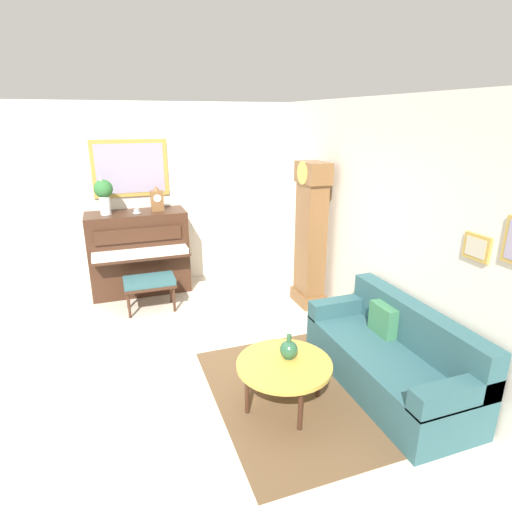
# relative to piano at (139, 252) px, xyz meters

# --- Properties ---
(ground_plane) EXTENTS (6.40, 6.00, 0.10)m
(ground_plane) POSITION_rel_piano_xyz_m (2.23, 0.15, -0.68)
(ground_plane) COLOR beige
(wall_left) EXTENTS (0.13, 4.90, 2.80)m
(wall_left) POSITION_rel_piano_xyz_m (-0.37, 0.15, 0.78)
(wall_left) COLOR silver
(wall_left) RESTS_ON ground_plane
(wall_back) EXTENTS (5.30, 0.13, 2.80)m
(wall_back) POSITION_rel_piano_xyz_m (2.24, 2.55, 0.77)
(wall_back) COLOR silver
(wall_back) RESTS_ON ground_plane
(area_rug) EXTENTS (2.10, 1.50, 0.01)m
(area_rug) POSITION_rel_piano_xyz_m (3.16, 1.15, -0.62)
(area_rug) COLOR brown
(area_rug) RESTS_ON ground_plane
(piano) EXTENTS (0.87, 1.44, 1.24)m
(piano) POSITION_rel_piano_xyz_m (0.00, 0.00, 0.00)
(piano) COLOR #3D2316
(piano) RESTS_ON ground_plane
(piano_bench) EXTENTS (0.42, 0.70, 0.48)m
(piano_bench) POSITION_rel_piano_xyz_m (0.75, 0.05, -0.22)
(piano_bench) COLOR #3D2316
(piano_bench) RESTS_ON ground_plane
(grandfather_clock) EXTENTS (0.52, 0.34, 2.03)m
(grandfather_clock) POSITION_rel_piano_xyz_m (1.27, 2.23, 0.34)
(grandfather_clock) COLOR brown
(grandfather_clock) RESTS_ON ground_plane
(couch) EXTENTS (1.90, 0.80, 0.84)m
(couch) POSITION_rel_piano_xyz_m (3.34, 2.12, -0.32)
(couch) COLOR #2D565B
(couch) RESTS_ON ground_plane
(coffee_table) EXTENTS (0.88, 0.88, 0.45)m
(coffee_table) POSITION_rel_piano_xyz_m (3.26, 1.00, -0.21)
(coffee_table) COLOR gold
(coffee_table) RESTS_ON ground_plane
(mantel_clock) EXTENTS (0.13, 0.18, 0.38)m
(mantel_clock) POSITION_rel_piano_xyz_m (0.00, 0.32, 0.79)
(mantel_clock) COLOR brown
(mantel_clock) RESTS_ON piano
(flower_vase) EXTENTS (0.26, 0.26, 0.58)m
(flower_vase) POSITION_rel_piano_xyz_m (0.00, -0.41, 0.93)
(flower_vase) COLOR silver
(flower_vase) RESTS_ON piano
(teacup) EXTENTS (0.12, 0.12, 0.06)m
(teacup) POSITION_rel_piano_xyz_m (0.05, 0.01, 0.64)
(teacup) COLOR #ADC6D6
(teacup) RESTS_ON piano
(green_jug) EXTENTS (0.17, 0.17, 0.24)m
(green_jug) POSITION_rel_piano_xyz_m (3.19, 1.07, -0.09)
(green_jug) COLOR #234C33
(green_jug) RESTS_ON coffee_table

